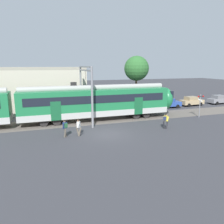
# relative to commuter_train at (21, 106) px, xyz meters

# --- Properties ---
(ground_plane) EXTENTS (160.00, 160.00, 0.00)m
(ground_plane) POSITION_rel_commuter_train_xyz_m (8.04, -5.92, -2.25)
(ground_plane) COLOR #38383D
(commuter_train) EXTENTS (38.05, 3.07, 4.73)m
(commuter_train) POSITION_rel_commuter_train_xyz_m (0.00, 0.00, 0.00)
(commuter_train) COLOR #B7B7B2
(commuter_train) RESTS_ON ground
(pedestrian_navy) EXTENTS (0.52, 0.71, 1.67)m
(pedestrian_navy) POSITION_rel_commuter_train_xyz_m (4.06, -5.48, -1.26)
(pedestrian_navy) COLOR #6B6051
(pedestrian_navy) RESTS_ON ground
(pedestrian_white) EXTENTS (0.52, 0.66, 1.67)m
(pedestrian_white) POSITION_rel_commuter_train_xyz_m (5.31, -5.54, -1.29)
(pedestrian_white) COLOR #6B6051
(pedestrian_white) RESTS_ON ground
(pedestrian_yellow) EXTENTS (0.71, 0.52, 1.67)m
(pedestrian_yellow) POSITION_rel_commuter_train_xyz_m (14.46, -6.08, -1.26)
(pedestrian_yellow) COLOR #28282D
(pedestrian_yellow) RESTS_ON ground
(parked_car_blue) EXTENTS (4.06, 1.87, 1.54)m
(parked_car_blue) POSITION_rel_commuter_train_xyz_m (21.32, 4.13, -1.47)
(parked_car_blue) COLOR #284799
(parked_car_blue) RESTS_ON ground
(parked_car_tan) EXTENTS (4.09, 1.93, 1.54)m
(parked_car_tan) POSITION_rel_commuter_train_xyz_m (26.13, 4.52, -1.47)
(parked_car_tan) COLOR tan
(parked_car_tan) RESTS_ON ground
(parked_car_grey) EXTENTS (4.08, 1.92, 1.54)m
(parked_car_grey) POSITION_rel_commuter_train_xyz_m (31.90, 4.53, -1.47)
(parked_car_grey) COLOR gray
(parked_car_grey) RESTS_ON ground
(catenary_gantry) EXTENTS (0.24, 6.64, 6.53)m
(catenary_gantry) POSITION_rel_commuter_train_xyz_m (7.24, 0.00, 2.06)
(catenary_gantry) COLOR gray
(catenary_gantry) RESTS_ON ground
(crossing_signal) EXTENTS (0.96, 0.22, 3.00)m
(crossing_signal) POSITION_rel_commuter_train_xyz_m (21.51, -2.88, -0.24)
(crossing_signal) COLOR gray
(crossing_signal) RESTS_ON ground
(background_building) EXTENTS (18.45, 5.00, 9.20)m
(background_building) POSITION_rel_commuter_train_xyz_m (-0.75, 7.59, 0.95)
(background_building) COLOR beige
(background_building) RESTS_ON ground
(street_tree_right) EXTENTS (4.16, 4.16, 8.23)m
(street_tree_right) POSITION_rel_commuter_train_xyz_m (17.85, 8.81, 3.87)
(street_tree_right) COLOR brown
(street_tree_right) RESTS_ON ground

